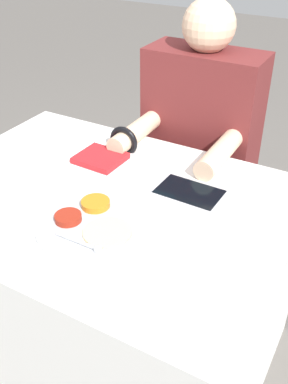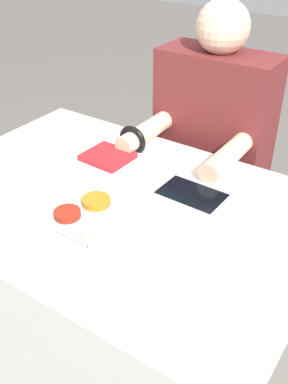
# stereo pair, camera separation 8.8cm
# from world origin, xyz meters

# --- Properties ---
(ground_plane) EXTENTS (12.00, 12.00, 0.00)m
(ground_plane) POSITION_xyz_m (0.00, 0.00, 0.00)
(ground_plane) COLOR #605B56
(dining_table) EXTENTS (1.13, 0.84, 0.71)m
(dining_table) POSITION_xyz_m (0.00, 0.00, 0.35)
(dining_table) COLOR silver
(dining_table) RESTS_ON ground_plane
(thali_tray) EXTENTS (0.32, 0.32, 0.03)m
(thali_tray) POSITION_xyz_m (0.07, -0.13, 0.71)
(thali_tray) COLOR #B7BABF
(thali_tray) RESTS_ON dining_table
(red_notebook) EXTENTS (0.16, 0.14, 0.02)m
(red_notebook) POSITION_xyz_m (-0.12, 0.18, 0.71)
(red_notebook) COLOR silver
(red_notebook) RESTS_ON dining_table
(tablet_device) EXTENTS (0.22, 0.15, 0.01)m
(tablet_device) POSITION_xyz_m (0.23, 0.14, 0.71)
(tablet_device) COLOR #B7B7BC
(tablet_device) RESTS_ON dining_table
(person_diner) EXTENTS (0.44, 0.48, 1.18)m
(person_diner) POSITION_xyz_m (0.07, 0.59, 0.55)
(person_diner) COLOR black
(person_diner) RESTS_ON ground_plane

